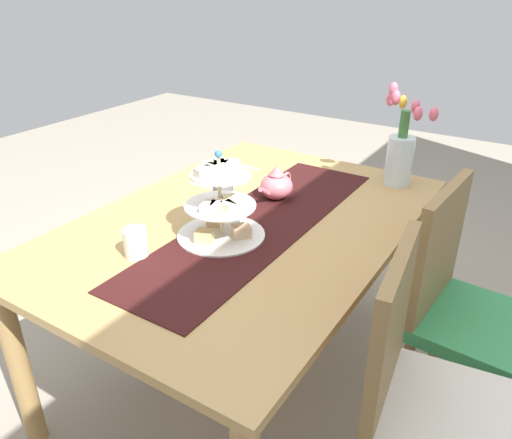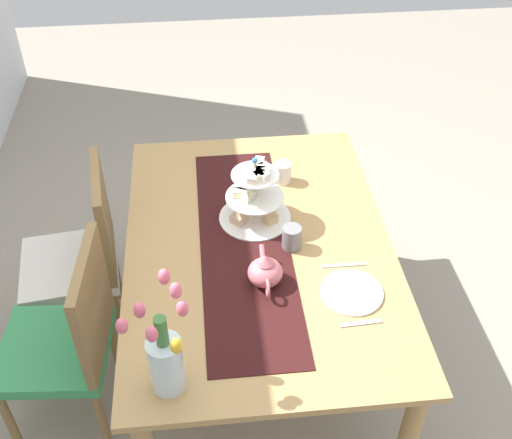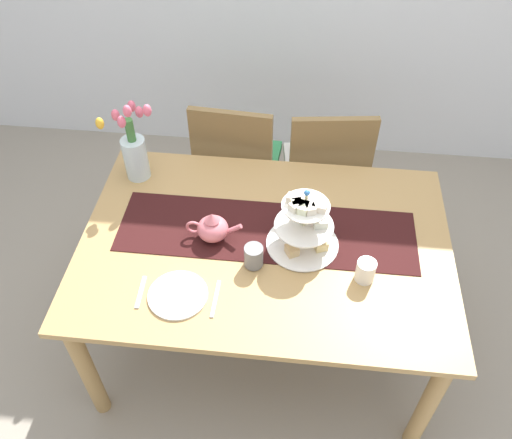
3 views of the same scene
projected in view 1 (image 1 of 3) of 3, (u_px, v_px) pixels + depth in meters
The scene contains 13 objects.
ground_plane at pixel (248, 369), 2.13m from camera, with size 8.00×8.00×0.00m, color gray.
dining_table at pixel (246, 242), 1.85m from camera, with size 1.55×1.06×0.72m.
chair_left at pixel (464, 303), 1.72m from camera, with size 0.45×0.45×0.91m.
chair_right at pixel (426, 393), 1.35m from camera, with size 0.47×0.47×0.91m.
table_runner at pixel (259, 223), 1.78m from camera, with size 1.26×0.35×0.00m, color black.
tiered_cake_stand at pixel (220, 207), 1.64m from camera, with size 0.30×0.30×0.30m.
teapot at pixel (277, 185), 1.95m from camera, with size 0.24×0.13×0.14m.
tulip_vase at pixel (401, 150), 2.05m from camera, with size 0.24×0.21×0.43m.
dinner_plate_left at pixel (226, 176), 2.19m from camera, with size 0.23×0.23×0.01m, color white.
fork_left at pixel (244, 167), 2.30m from camera, with size 0.02×0.15×0.01m, color silver.
knife_left at pixel (205, 187), 2.08m from camera, with size 0.01×0.17×0.01m, color silver.
mug_grey at pixel (223, 196), 1.88m from camera, with size 0.08×0.08×0.10m, color slate.
mug_white_text at pixel (136, 243), 1.56m from camera, with size 0.08×0.08×0.10m, color white.
Camera 1 is at (1.35, 0.90, 1.53)m, focal length 34.76 mm.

